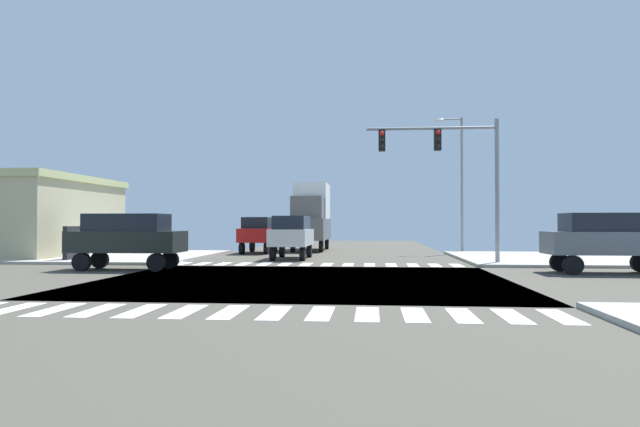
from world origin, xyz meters
TOP-DOWN VIEW (x-y plane):
  - ground at (0.00, 0.00)m, footprint 90.00×90.00m
  - sidewalk_corner_ne at (13.00, 12.00)m, footprint 12.00×12.00m
  - sidewalk_corner_nw at (-13.00, 12.00)m, footprint 12.00×12.00m
  - crosswalk_near at (-0.25, -7.30)m, footprint 13.50×2.00m
  - crosswalk_far at (-0.25, 7.30)m, footprint 13.50×2.00m
  - traffic_signal_mast at (5.87, 7.73)m, footprint 6.18×0.55m
  - street_lamp at (8.01, 18.47)m, footprint 1.78×0.32m
  - bank_building at (-19.18, 12.47)m, footprint 11.82×10.50m
  - suv_nearside_1 at (-5.00, 17.38)m, footprint 1.96×4.60m
  - suv_farside_2 at (-2.00, 11.43)m, footprint 1.96×4.60m
  - suv_crossing_3 at (-7.83, 3.50)m, footprint 4.60×1.96m
  - box_truck_trailing_1 at (-2.00, 21.46)m, footprint 2.40×7.20m
  - suv_middle_4 at (11.45, 3.50)m, footprint 4.60×1.96m

SIDE VIEW (x-z plane):
  - ground at x=0.00m, z-range -0.05..0.00m
  - crosswalk_near at x=-0.25m, z-range 0.00..0.01m
  - crosswalk_far at x=-0.25m, z-range 0.00..0.01m
  - sidewalk_corner_ne at x=13.00m, z-range 0.00..0.14m
  - sidewalk_corner_nw at x=-13.00m, z-range 0.00..0.14m
  - suv_nearside_1 at x=-5.00m, z-range 0.22..2.56m
  - suv_farside_2 at x=-2.00m, z-range 0.22..2.56m
  - suv_crossing_3 at x=-7.83m, z-range 0.22..2.56m
  - suv_middle_4 at x=11.45m, z-range 0.22..2.56m
  - bank_building at x=-19.18m, z-range 0.01..4.70m
  - box_truck_trailing_1 at x=-2.00m, z-range 0.14..4.99m
  - traffic_signal_mast at x=5.87m, z-range 1.61..8.45m
  - street_lamp at x=8.01m, z-range 0.81..9.69m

